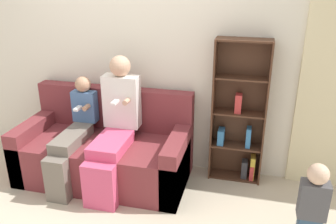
# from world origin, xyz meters

# --- Properties ---
(ground_plane) EXTENTS (14.00, 14.00, 0.00)m
(ground_plane) POSITION_xyz_m (0.00, 0.00, 0.00)
(ground_plane) COLOR beige
(back_wall) EXTENTS (10.00, 0.06, 2.55)m
(back_wall) POSITION_xyz_m (0.00, 1.00, 1.27)
(back_wall) COLOR silver
(back_wall) RESTS_ON ground_plane
(couch) EXTENTS (1.77, 0.87, 0.93)m
(couch) POSITION_xyz_m (-0.15, 0.53, 0.30)
(couch) COLOR maroon
(couch) RESTS_ON ground_plane
(adult_seated) EXTENTS (0.37, 0.83, 1.33)m
(adult_seated) POSITION_xyz_m (0.01, 0.44, 0.68)
(adult_seated) COLOR #DB4C75
(adult_seated) RESTS_ON ground_plane
(child_seated) EXTENTS (0.26, 0.84, 1.07)m
(child_seated) POSITION_xyz_m (-0.43, 0.37, 0.54)
(child_seated) COLOR #70665B
(child_seated) RESTS_ON ground_plane
(toddler_standing) EXTENTS (0.22, 0.17, 0.75)m
(toddler_standing) POSITION_xyz_m (1.87, -0.03, 0.39)
(toddler_standing) COLOR #335170
(toddler_standing) RESTS_ON ground_plane
(bookshelf) EXTENTS (0.55, 0.22, 1.52)m
(bookshelf) POSITION_xyz_m (1.22, 0.88, 0.68)
(bookshelf) COLOR #4C2D1E
(bookshelf) RESTS_ON ground_plane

